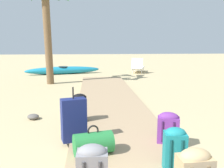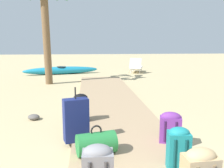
{
  "view_description": "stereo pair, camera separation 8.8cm",
  "coord_description": "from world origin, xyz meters",
  "px_view_note": "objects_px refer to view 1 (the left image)",
  "views": [
    {
      "loc": [
        -0.51,
        -0.65,
        1.65
      ],
      "look_at": [
        0.06,
        5.7,
        0.55
      ],
      "focal_mm": 38.58,
      "sensor_mm": 36.0,
      "label": 1
    },
    {
      "loc": [
        -0.59,
        -0.64,
        1.65
      ],
      "look_at": [
        0.06,
        5.7,
        0.55
      ],
      "focal_mm": 38.58,
      "sensor_mm": 36.0,
      "label": 2
    }
  ],
  "objects_px": {
    "backpack_black": "(80,107)",
    "palm_tree_far_left": "(48,2)",
    "lounge_chair": "(138,67)",
    "kayak": "(63,70)",
    "suitcase_navy": "(74,120)",
    "backpack_teal": "(175,148)",
    "duffel_bag_green": "(93,143)",
    "backpack_purple": "(168,127)"
  },
  "relations": [
    {
      "from": "kayak",
      "to": "backpack_teal",
      "type": "bearing_deg",
      "value": -76.29
    },
    {
      "from": "duffel_bag_green",
      "to": "palm_tree_far_left",
      "type": "xyz_separation_m",
      "value": [
        -1.61,
        6.49,
        2.94
      ]
    },
    {
      "from": "backpack_black",
      "to": "backpack_teal",
      "type": "height_order",
      "value": "backpack_black"
    },
    {
      "from": "suitcase_navy",
      "to": "lounge_chair",
      "type": "height_order",
      "value": "suitcase_navy"
    },
    {
      "from": "backpack_black",
      "to": "palm_tree_far_left",
      "type": "relative_size",
      "value": 0.14
    },
    {
      "from": "lounge_chair",
      "to": "duffel_bag_green",
      "type": "bearing_deg",
      "value": -104.66
    },
    {
      "from": "kayak",
      "to": "backpack_purple",
      "type": "bearing_deg",
      "value": -74.03
    },
    {
      "from": "backpack_purple",
      "to": "lounge_chair",
      "type": "xyz_separation_m",
      "value": [
        1.4,
        9.58,
        -0.01
      ]
    },
    {
      "from": "backpack_teal",
      "to": "kayak",
      "type": "height_order",
      "value": "backpack_teal"
    },
    {
      "from": "backpack_black",
      "to": "lounge_chair",
      "type": "bearing_deg",
      "value": 71.28
    },
    {
      "from": "suitcase_navy",
      "to": "backpack_purple",
      "type": "height_order",
      "value": "suitcase_navy"
    },
    {
      "from": "suitcase_navy",
      "to": "kayak",
      "type": "distance_m",
      "value": 9.18
    },
    {
      "from": "duffel_bag_green",
      "to": "suitcase_navy",
      "type": "height_order",
      "value": "suitcase_navy"
    },
    {
      "from": "palm_tree_far_left",
      "to": "kayak",
      "type": "bearing_deg",
      "value": 87.57
    },
    {
      "from": "backpack_black",
      "to": "palm_tree_far_left",
      "type": "bearing_deg",
      "value": 105.24
    },
    {
      "from": "backpack_teal",
      "to": "suitcase_navy",
      "type": "bearing_deg",
      "value": 141.06
    },
    {
      "from": "backpack_teal",
      "to": "kayak",
      "type": "bearing_deg",
      "value": 103.71
    },
    {
      "from": "backpack_purple",
      "to": "backpack_teal",
      "type": "relative_size",
      "value": 0.9
    },
    {
      "from": "duffel_bag_green",
      "to": "backpack_black",
      "type": "bearing_deg",
      "value": 99.58
    },
    {
      "from": "backpack_teal",
      "to": "palm_tree_far_left",
      "type": "distance_m",
      "value": 8.0
    },
    {
      "from": "backpack_black",
      "to": "lounge_chair",
      "type": "height_order",
      "value": "lounge_chair"
    },
    {
      "from": "backpack_teal",
      "to": "kayak",
      "type": "distance_m",
      "value": 10.45
    },
    {
      "from": "duffel_bag_green",
      "to": "backpack_purple",
      "type": "distance_m",
      "value": 1.23
    },
    {
      "from": "backpack_teal",
      "to": "palm_tree_far_left",
      "type": "relative_size",
      "value": 0.14
    },
    {
      "from": "palm_tree_far_left",
      "to": "kayak",
      "type": "distance_m",
      "value": 4.32
    },
    {
      "from": "palm_tree_far_left",
      "to": "lounge_chair",
      "type": "relative_size",
      "value": 2.52
    },
    {
      "from": "suitcase_navy",
      "to": "palm_tree_far_left",
      "type": "distance_m",
      "value": 6.7
    },
    {
      "from": "suitcase_navy",
      "to": "backpack_purple",
      "type": "distance_m",
      "value": 1.51
    },
    {
      "from": "suitcase_navy",
      "to": "palm_tree_far_left",
      "type": "height_order",
      "value": "palm_tree_far_left"
    },
    {
      "from": "duffel_bag_green",
      "to": "kayak",
      "type": "height_order",
      "value": "duffel_bag_green"
    },
    {
      "from": "backpack_black",
      "to": "palm_tree_far_left",
      "type": "distance_m",
      "value": 5.88
    },
    {
      "from": "backpack_black",
      "to": "suitcase_navy",
      "type": "bearing_deg",
      "value": -92.91
    },
    {
      "from": "backpack_teal",
      "to": "duffel_bag_green",
      "type": "bearing_deg",
      "value": 151.79
    },
    {
      "from": "kayak",
      "to": "backpack_black",
      "type": "bearing_deg",
      "value": -81.41
    },
    {
      "from": "backpack_black",
      "to": "lounge_chair",
      "type": "distance_m",
      "value": 8.84
    },
    {
      "from": "duffel_bag_green",
      "to": "backpack_teal",
      "type": "distance_m",
      "value": 1.14
    },
    {
      "from": "lounge_chair",
      "to": "kayak",
      "type": "relative_size",
      "value": 0.41
    },
    {
      "from": "lounge_chair",
      "to": "kayak",
      "type": "bearing_deg",
      "value": -176.34
    },
    {
      "from": "backpack_teal",
      "to": "lounge_chair",
      "type": "bearing_deg",
      "value": 81.34
    },
    {
      "from": "palm_tree_far_left",
      "to": "kayak",
      "type": "xyz_separation_m",
      "value": [
        0.13,
        3.13,
        -2.98
      ]
    },
    {
      "from": "duffel_bag_green",
      "to": "lounge_chair",
      "type": "relative_size",
      "value": 0.38
    },
    {
      "from": "backpack_purple",
      "to": "kayak",
      "type": "height_order",
      "value": "backpack_purple"
    }
  ]
}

